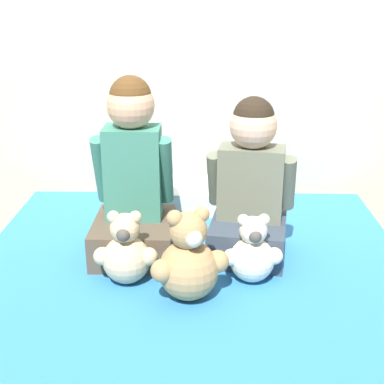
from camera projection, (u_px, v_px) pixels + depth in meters
ground_plane at (191, 380)px, 1.99m from camera, size 14.00×14.00×0.00m
wall_behind_bed at (196, 15)px, 2.59m from camera, size 8.00×0.06×2.50m
bed at (191, 337)px, 1.92m from camera, size 1.67×1.94×0.39m
child_on_left at (133, 182)px, 2.04m from camera, size 0.31×0.35×0.69m
child_on_right at (250, 188)px, 2.03m from camera, size 0.35×0.35×0.62m
teddy_bear_held_by_left_child at (126, 253)px, 1.87m from camera, size 0.23×0.17×0.27m
teddy_bear_held_by_right_child at (252, 253)px, 1.88m from camera, size 0.21×0.16×0.25m
teddy_bear_between_children at (189, 261)px, 1.76m from camera, size 0.26×0.20×0.32m
pillow_at_headboard at (195, 195)px, 2.56m from camera, size 0.60×0.31×0.11m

